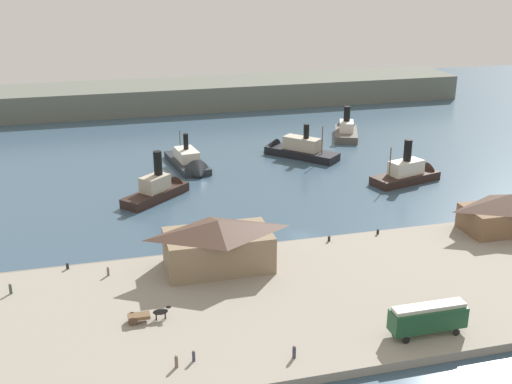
# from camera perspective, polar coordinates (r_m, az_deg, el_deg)

# --- Properties ---
(ground_plane) EXTENTS (320.00, 320.00, 0.00)m
(ground_plane) POSITION_cam_1_polar(r_m,az_deg,el_deg) (112.65, 4.14, -4.00)
(ground_plane) COLOR #385166
(quay_promenade) EXTENTS (110.00, 36.00, 1.20)m
(quay_promenade) POSITION_cam_1_polar(r_m,az_deg,el_deg) (94.07, 8.49, -8.95)
(quay_promenade) COLOR gray
(quay_promenade) RESTS_ON ground
(seawall_edge) EXTENTS (110.00, 0.80, 1.00)m
(seawall_edge) POSITION_cam_1_polar(r_m,az_deg,el_deg) (109.36, 4.75, -4.50)
(seawall_edge) COLOR slate
(seawall_edge) RESTS_ON ground
(ferry_shed_east_terminal) EXTENTS (16.44, 9.46, 7.84)m
(ferry_shed_east_terminal) POSITION_cam_1_polar(r_m,az_deg,el_deg) (97.38, -3.43, -4.67)
(ferry_shed_east_terminal) COLOR #847056
(ferry_shed_east_terminal) RESTS_ON quay_promenade
(ferry_shed_central_terminal) EXTENTS (15.95, 8.26, 6.64)m
(ferry_shed_central_terminal) POSITION_cam_1_polar(r_m,az_deg,el_deg) (119.37, 21.78, -1.66)
(ferry_shed_central_terminal) COLOR brown
(ferry_shed_central_terminal) RESTS_ON quay_promenade
(street_tram) EXTENTS (9.99, 2.79, 4.18)m
(street_tram) POSITION_cam_1_polar(r_m,az_deg,el_deg) (84.25, 15.23, -10.82)
(street_tram) COLOR #1E4C2D
(street_tram) RESTS_ON quay_promenade
(horse_cart) EXTENTS (5.75, 1.56, 1.87)m
(horse_cart) POSITION_cam_1_polar(r_m,az_deg,el_deg) (86.05, -9.80, -10.84)
(horse_cart) COLOR brown
(horse_cart) RESTS_ON quay_promenade
(pedestrian_near_west_shed) EXTENTS (0.42, 0.42, 1.70)m
(pedestrian_near_west_shed) POSITION_cam_1_polar(r_m,az_deg,el_deg) (77.01, -7.19, -14.91)
(pedestrian_near_west_shed) COLOR #6B5B4C
(pedestrian_near_west_shed) RESTS_ON quay_promenade
(pedestrian_standing_center) EXTENTS (0.38, 0.38, 1.52)m
(pedestrian_standing_center) POSITION_cam_1_polar(r_m,az_deg,el_deg) (98.71, -13.18, -6.97)
(pedestrian_standing_center) COLOR #6B5B4C
(pedestrian_standing_center) RESTS_ON quay_promenade
(pedestrian_by_tram) EXTENTS (0.38, 0.38, 1.54)m
(pedestrian_by_tram) POSITION_cam_1_polar(r_m,az_deg,el_deg) (77.83, -5.64, -14.48)
(pedestrian_by_tram) COLOR #33384C
(pedestrian_by_tram) RESTS_ON quay_promenade
(pedestrian_near_cart) EXTENTS (0.44, 0.44, 1.76)m
(pedestrian_near_cart) POSITION_cam_1_polar(r_m,az_deg,el_deg) (78.09, 3.46, -14.19)
(pedestrian_near_cart) COLOR #33384C
(pedestrian_near_cart) RESTS_ON quay_promenade
(pedestrian_walking_east) EXTENTS (0.42, 0.42, 1.70)m
(pedestrian_walking_east) POSITION_cam_1_polar(r_m,az_deg,el_deg) (97.73, -21.24, -8.12)
(pedestrian_walking_east) COLOR #3D4C42
(pedestrian_walking_east) RESTS_ON quay_promenade
(mooring_post_center_west) EXTENTS (0.44, 0.44, 0.90)m
(mooring_post_center_west) POSITION_cam_1_polar(r_m,az_deg,el_deg) (112.17, 10.92, -3.52)
(mooring_post_center_west) COLOR black
(mooring_post_center_west) RESTS_ON quay_promenade
(mooring_post_west) EXTENTS (0.44, 0.44, 0.90)m
(mooring_post_west) POSITION_cam_1_polar(r_m,az_deg,el_deg) (102.39, -16.62, -6.43)
(mooring_post_west) COLOR black
(mooring_post_west) RESTS_ON quay_promenade
(mooring_post_east) EXTENTS (0.44, 0.44, 0.90)m
(mooring_post_east) POSITION_cam_1_polar(r_m,az_deg,el_deg) (108.17, 6.60, -4.19)
(mooring_post_east) COLOR black
(mooring_post_east) RESTS_ON quay_promenade
(ferry_moored_east) EXTENTS (15.87, 14.57, 11.08)m
(ferry_moored_east) POSITION_cam_1_polar(r_m,az_deg,el_deg) (131.50, -8.60, 0.33)
(ferry_moored_east) COLOR black
(ferry_moored_east) RESTS_ON ground
(ferry_near_quay) EXTENTS (11.02, 16.63, 10.37)m
(ferry_near_quay) POSITION_cam_1_polar(r_m,az_deg,el_deg) (177.93, 8.11, 5.52)
(ferry_near_quay) COLOR #514C47
(ferry_near_quay) RESTS_ON ground
(ferry_approaching_east) EXTENTS (8.78, 20.56, 9.97)m
(ferry_approaching_east) POSITION_cam_1_polar(r_m,az_deg,el_deg) (148.56, -5.94, 2.53)
(ferry_approaching_east) COLOR #23282D
(ferry_approaching_east) RESTS_ON ground
(ferry_outer_harbor) EXTENTS (18.05, 9.71, 11.23)m
(ferry_outer_harbor) POSITION_cam_1_polar(r_m,az_deg,el_deg) (143.90, 13.80, 1.69)
(ferry_outer_harbor) COLOR black
(ferry_outer_harbor) RESTS_ON ground
(ferry_departing_north) EXTENTS (17.46, 18.65, 10.27)m
(ferry_departing_north) POSITION_cam_1_polar(r_m,az_deg,el_deg) (158.11, 3.51, 3.86)
(ferry_departing_north) COLOR black
(ferry_departing_north) RESTS_ON ground
(far_headland) EXTENTS (180.00, 24.00, 8.00)m
(far_headland) POSITION_cam_1_polar(r_m,az_deg,el_deg) (213.97, -5.41, 8.76)
(far_headland) COLOR #60665B
(far_headland) RESTS_ON ground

